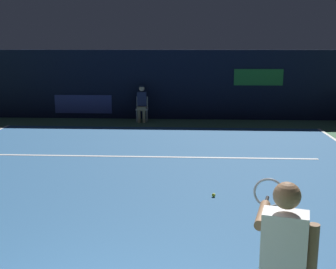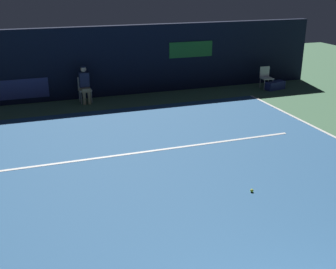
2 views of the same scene
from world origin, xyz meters
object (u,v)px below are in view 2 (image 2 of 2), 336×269
courtside_chair_near (266,76)px  tennis_ball (252,191)px  line_judge_on_chair (85,84)px  equipment_bag (275,86)px

courtside_chair_near → tennis_ball: courtside_chair_near is taller
line_judge_on_chair → courtside_chair_near: (7.21, -0.33, -0.18)m
line_judge_on_chair → tennis_ball: 8.30m
line_judge_on_chair → equipment_bag: 7.55m
equipment_bag → tennis_ball: bearing=-138.9°
courtside_chair_near → line_judge_on_chair: bearing=177.4°
tennis_ball → courtside_chair_near: bearing=57.0°
equipment_bag → line_judge_on_chair: bearing=162.2°
line_judge_on_chair → tennis_ball: line_judge_on_chair is taller
line_judge_on_chair → courtside_chair_near: 7.22m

